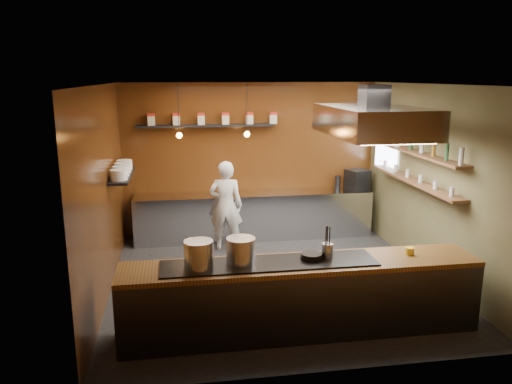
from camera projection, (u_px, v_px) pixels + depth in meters
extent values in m
plane|color=black|center=(275.00, 280.00, 7.79)|extent=(5.00, 5.00, 0.00)
plane|color=#3F180B|center=(251.00, 160.00, 9.85)|extent=(5.00, 0.00, 5.00)
plane|color=#3F180B|center=(104.00, 193.00, 7.07)|extent=(0.00, 5.00, 5.00)
plane|color=brown|center=(432.00, 182.00, 7.83)|extent=(0.00, 5.00, 5.00)
plane|color=silver|center=(277.00, 84.00, 7.11)|extent=(5.00, 5.00, 0.00)
plane|color=white|center=(387.00, 142.00, 9.37)|extent=(0.00, 1.00, 1.00)
cube|color=silver|center=(254.00, 215.00, 9.78)|extent=(4.60, 0.65, 0.90)
cube|color=#38383D|center=(301.00, 299.00, 6.16)|extent=(4.40, 0.70, 0.86)
cube|color=brown|center=(302.00, 264.00, 6.05)|extent=(4.40, 0.72, 0.06)
cube|color=black|center=(269.00, 263.00, 5.98)|extent=(2.60, 0.55, 0.02)
cube|color=black|center=(205.00, 126.00, 9.42)|extent=(2.60, 0.26, 0.04)
cube|color=black|center=(122.00, 176.00, 8.04)|extent=(0.30, 1.40, 0.04)
cube|color=brown|center=(416.00, 152.00, 8.00)|extent=(0.26, 2.80, 0.04)
cube|color=brown|center=(414.00, 181.00, 8.11)|extent=(0.26, 2.80, 0.04)
cube|color=#38383D|center=(374.00, 96.00, 6.96)|extent=(0.35, 0.35, 0.30)
cube|color=silver|center=(373.00, 121.00, 7.04)|extent=(1.20, 2.00, 0.40)
cube|color=white|center=(372.00, 136.00, 7.08)|extent=(1.00, 1.80, 0.02)
cylinder|color=black|center=(178.00, 110.00, 8.63)|extent=(0.01, 0.01, 0.90)
sphere|color=orange|center=(179.00, 135.00, 8.73)|extent=(0.10, 0.10, 0.10)
cylinder|color=black|center=(247.00, 109.00, 8.81)|extent=(0.01, 0.01, 0.90)
sphere|color=orange|center=(247.00, 134.00, 8.92)|extent=(0.10, 0.10, 0.10)
cube|color=beige|center=(151.00, 121.00, 9.24)|extent=(0.13, 0.13, 0.17)
cube|color=#B32016|center=(151.00, 115.00, 9.22)|extent=(0.13, 0.13, 0.05)
cube|color=beige|center=(176.00, 120.00, 9.31)|extent=(0.13, 0.13, 0.17)
cube|color=#B32016|center=(176.00, 115.00, 9.29)|extent=(0.13, 0.13, 0.05)
cube|color=beige|center=(201.00, 120.00, 9.39)|extent=(0.13, 0.13, 0.17)
cube|color=#B32016|center=(201.00, 114.00, 9.36)|extent=(0.13, 0.13, 0.05)
cube|color=beige|center=(225.00, 120.00, 9.46)|extent=(0.13, 0.13, 0.17)
cube|color=#B32016|center=(225.00, 114.00, 9.43)|extent=(0.14, 0.13, 0.05)
cube|color=beige|center=(249.00, 119.00, 9.53)|extent=(0.13, 0.13, 0.17)
cube|color=#B32016|center=(249.00, 114.00, 9.50)|extent=(0.14, 0.13, 0.05)
cube|color=beige|center=(273.00, 119.00, 9.60)|extent=(0.13, 0.13, 0.17)
cube|color=#B32016|center=(273.00, 113.00, 9.57)|extent=(0.14, 0.13, 0.05)
cylinder|color=white|center=(119.00, 175.00, 7.59)|extent=(0.26, 0.26, 0.16)
cylinder|color=white|center=(121.00, 171.00, 7.87)|extent=(0.26, 0.26, 0.16)
cylinder|color=white|center=(123.00, 168.00, 8.16)|extent=(0.26, 0.26, 0.16)
cylinder|color=white|center=(124.00, 165.00, 8.45)|extent=(0.26, 0.26, 0.16)
cylinder|color=silver|center=(461.00, 156.00, 6.72)|extent=(0.06, 0.06, 0.24)
cylinder|color=#2D5933|center=(447.00, 152.00, 7.08)|extent=(0.06, 0.06, 0.24)
cylinder|color=#8C601E|center=(434.00, 149.00, 7.43)|extent=(0.06, 0.06, 0.24)
cylinder|color=silver|center=(422.00, 145.00, 7.79)|extent=(0.06, 0.06, 0.24)
cylinder|color=#2D5933|center=(411.00, 142.00, 8.15)|extent=(0.06, 0.06, 0.24)
cylinder|color=#8C601E|center=(401.00, 139.00, 8.51)|extent=(0.06, 0.06, 0.24)
cylinder|color=silver|center=(392.00, 137.00, 8.86)|extent=(0.06, 0.06, 0.24)
cylinder|color=#2D5933|center=(384.00, 135.00, 9.22)|extent=(0.06, 0.06, 0.24)
cylinder|color=silver|center=(452.00, 192.00, 6.98)|extent=(0.07, 0.07, 0.13)
cylinder|color=silver|center=(435.00, 185.00, 7.43)|extent=(0.07, 0.07, 0.13)
cylinder|color=silver|center=(421.00, 179.00, 7.87)|extent=(0.07, 0.07, 0.13)
cylinder|color=silver|center=(408.00, 173.00, 8.31)|extent=(0.07, 0.07, 0.13)
cylinder|color=silver|center=(396.00, 168.00, 8.75)|extent=(0.07, 0.07, 0.13)
cylinder|color=silver|center=(385.00, 164.00, 9.20)|extent=(0.07, 0.07, 0.13)
cylinder|color=silver|center=(199.00, 255.00, 5.76)|extent=(0.39, 0.39, 0.33)
cylinder|color=silver|center=(241.00, 251.00, 5.89)|extent=(0.35, 0.35, 0.32)
cylinder|color=#B9BBC0|center=(327.00, 251.00, 6.11)|extent=(0.15, 0.15, 0.18)
cylinder|color=black|center=(312.00, 257.00, 6.09)|extent=(0.28, 0.28, 0.03)
cylinder|color=black|center=(312.00, 255.00, 6.08)|extent=(0.26, 0.26, 0.03)
cylinder|color=black|center=(326.00, 251.00, 6.20)|extent=(0.17, 0.09, 0.02)
cylinder|color=yellow|center=(410.00, 251.00, 6.28)|extent=(0.14, 0.14, 0.10)
cube|color=black|center=(357.00, 179.00, 9.98)|extent=(0.50, 0.48, 0.39)
imported|color=white|center=(226.00, 206.00, 9.02)|extent=(0.66, 0.50, 1.65)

